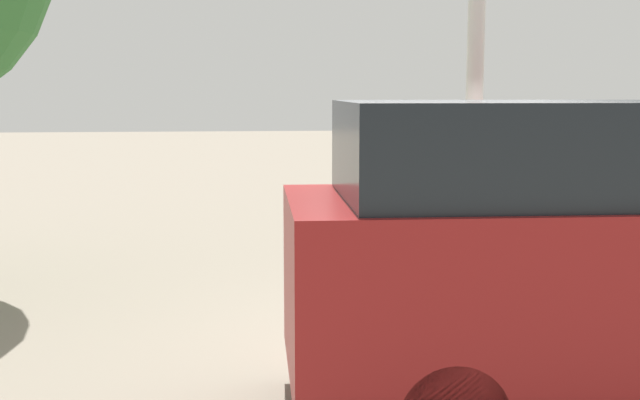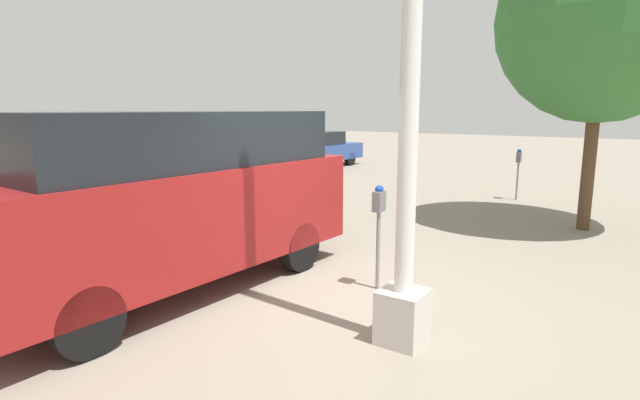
{
  "view_description": "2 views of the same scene",
  "coord_description": "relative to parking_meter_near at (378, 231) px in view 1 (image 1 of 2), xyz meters",
  "views": [
    {
      "loc": [
        -1.92,
        -6.86,
        2.36
      ],
      "look_at": [
        -1.19,
        -0.21,
        1.44
      ],
      "focal_mm": 45.0,
      "sensor_mm": 36.0,
      "label": 1
    },
    {
      "loc": [
        5.01,
        3.6,
        2.32
      ],
      "look_at": [
        -0.17,
        0.01,
        1.16
      ],
      "focal_mm": 28.0,
      "sensor_mm": 36.0,
      "label": 2
    }
  ],
  "objects": [
    {
      "name": "lamp_post",
      "position": [
        1.21,
        0.93,
        1.6
      ],
      "size": [
        0.44,
        0.44,
        6.93
      ],
      "color": "beige",
      "rests_on": "ground"
    },
    {
      "name": "parked_van",
      "position": [
        1.52,
        -2.14,
        0.22
      ],
      "size": [
        5.19,
        1.96,
        2.29
      ],
      "rotation": [
        0.0,
        0.0,
        -0.03
      ],
      "color": "maroon",
      "rests_on": "ground"
    },
    {
      "name": "parking_meter_near",
      "position": [
        0.0,
        0.0,
        0.0
      ],
      "size": [
        0.21,
        0.12,
        1.37
      ],
      "rotation": [
        0.0,
        0.0,
        0.07
      ],
      "color": "gray",
      "rests_on": "ground"
    },
    {
      "name": "ground_plane",
      "position": [
        0.53,
        -0.67,
        -1.01
      ],
      "size": [
        80.0,
        80.0,
        0.0
      ],
      "primitive_type": "plane",
      "color": "gray"
    }
  ]
}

